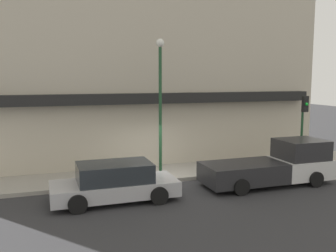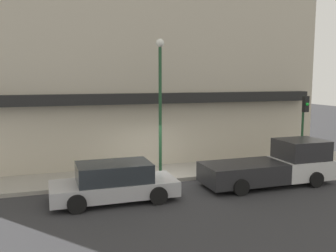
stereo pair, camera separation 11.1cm
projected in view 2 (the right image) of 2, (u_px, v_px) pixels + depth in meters
ground_plane at (163, 183)px, 16.34m from camera, size 80.00×80.00×0.00m
sidewalk at (154, 174)px, 17.62m from camera, size 36.00×2.75×0.17m
building at (138, 63)px, 19.63m from camera, size 19.80×3.80×10.76m
pickup_truck at (275, 166)px, 16.14m from camera, size 5.73×2.15×1.88m
parked_car at (114, 182)px, 13.96m from camera, size 4.67×2.09×1.44m
fire_hydrant at (86, 173)px, 16.12m from camera, size 0.16×0.16×0.71m
street_lamp at (160, 93)px, 16.42m from camera, size 0.36×0.36×6.09m
traffic_light at (304, 118)px, 18.80m from camera, size 0.28×0.42×3.51m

